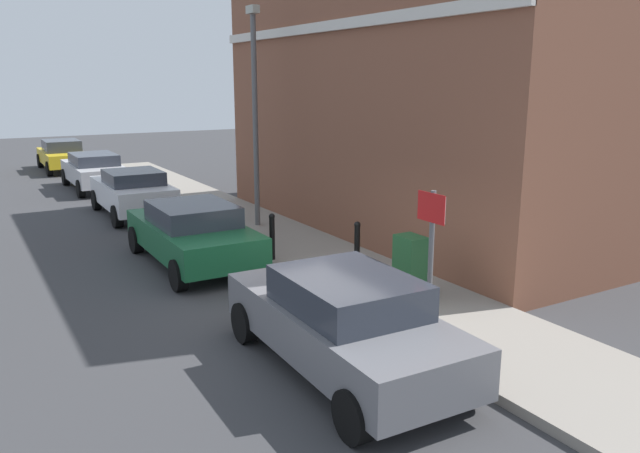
% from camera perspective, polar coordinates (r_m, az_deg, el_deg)
% --- Properties ---
extents(ground, '(80.00, 80.00, 0.00)m').
position_cam_1_polar(ground, '(11.15, -2.05, -7.94)').
color(ground, '#38383A').
extents(sidewalk, '(2.53, 30.00, 0.15)m').
position_cam_1_polar(sidewalk, '(17.10, -5.99, -0.19)').
color(sidewalk, gray).
rests_on(sidewalk, ground).
extents(corner_building, '(7.52, 12.13, 8.23)m').
position_cam_1_polar(corner_building, '(17.75, 11.62, 13.27)').
color(corner_building, brown).
rests_on(corner_building, ground).
extents(car_grey, '(1.94, 4.34, 1.45)m').
position_cam_1_polar(car_grey, '(8.79, 2.15, -8.63)').
color(car_grey, slate).
rests_on(car_grey, ground).
extents(car_green, '(1.96, 4.33, 1.39)m').
position_cam_1_polar(car_green, '(14.10, -11.55, -0.54)').
color(car_green, '#195933').
rests_on(car_green, ground).
extents(car_white, '(1.86, 3.96, 1.40)m').
position_cam_1_polar(car_white, '(19.68, -16.72, 3.07)').
color(car_white, silver).
rests_on(car_white, ground).
extents(car_silver, '(1.81, 4.23, 1.36)m').
position_cam_1_polar(car_silver, '(24.92, -19.93, 4.86)').
color(car_silver, '#B7B7BC').
rests_on(car_silver, ground).
extents(car_yellow, '(1.81, 4.27, 1.38)m').
position_cam_1_polar(car_yellow, '(30.73, -22.48, 6.08)').
color(car_yellow, gold).
rests_on(car_yellow, ground).
extents(utility_cabinet, '(0.46, 0.61, 1.15)m').
position_cam_1_polar(utility_cabinet, '(11.47, 8.20, -3.86)').
color(utility_cabinet, '#1E4C28').
rests_on(utility_cabinet, sidewalk).
extents(bollard_near_cabinet, '(0.14, 0.14, 1.04)m').
position_cam_1_polar(bollard_near_cabinet, '(12.96, 3.41, -1.63)').
color(bollard_near_cabinet, black).
rests_on(bollard_near_cabinet, sidewalk).
extents(bollard_far_kerb, '(0.14, 0.14, 1.04)m').
position_cam_1_polar(bollard_far_kerb, '(13.75, -4.39, -0.78)').
color(bollard_far_kerb, black).
rests_on(bollard_far_kerb, sidewalk).
extents(street_sign, '(0.08, 0.60, 2.30)m').
position_cam_1_polar(street_sign, '(9.44, 10.09, -1.47)').
color(street_sign, '#59595B').
rests_on(street_sign, sidewalk).
extents(lamppost, '(0.20, 0.44, 5.72)m').
position_cam_1_polar(lamppost, '(16.79, -5.96, 10.71)').
color(lamppost, '#59595B').
rests_on(lamppost, sidewalk).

